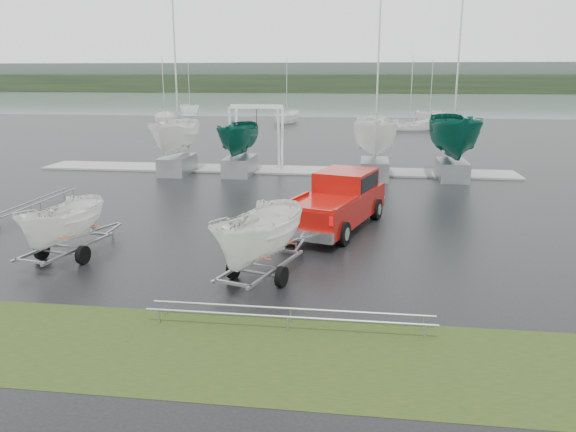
{
  "coord_description": "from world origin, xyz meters",
  "views": [
    {
      "loc": [
        5.65,
        -21.95,
        5.93
      ],
      "look_at": [
        3.14,
        -3.36,
        1.2
      ],
      "focal_mm": 35.0,
      "sensor_mm": 36.0,
      "label": 1
    }
  ],
  "objects": [
    {
      "name": "moored_boat_3",
      "position": [
        14.19,
        55.08,
        0.01
      ],
      "size": [
        3.19,
        3.19,
        10.96
      ],
      "rotation": [
        0.0,
        0.0,
        5.5
      ],
      "color": "white",
      "rests_on": "ground"
    },
    {
      "name": "mast_rack_0",
      "position": [
        -9.0,
        1.0,
        0.35
      ],
      "size": [
        0.56,
        6.5,
        0.06
      ],
      "rotation": [
        0.0,
        0.0,
        1.57
      ],
      "color": "gray",
      "rests_on": "ground"
    },
    {
      "name": "dock",
      "position": [
        0.0,
        13.0,
        0.05
      ],
      "size": [
        30.0,
        3.0,
        0.12
      ],
      "primitive_type": "cube",
      "color": "gray",
      "rests_on": "ground"
    },
    {
      "name": "grass_verge",
      "position": [
        0.0,
        -11.0,
        0.0
      ],
      "size": [
        40.0,
        40.0,
        0.0
      ],
      "primitive_type": "plane",
      "color": "black",
      "rests_on": "ground"
    },
    {
      "name": "ground_plane",
      "position": [
        0.0,
        0.0,
        0.0
      ],
      "size": [
        120.0,
        120.0,
        0.0
      ],
      "primitive_type": "plane",
      "color": "black",
      "rests_on": "ground"
    },
    {
      "name": "keelboat_2",
      "position": [
        6.32,
        11.0,
        4.08
      ],
      "size": [
        2.56,
        3.2,
        10.73
      ],
      "color": "gray",
      "rests_on": "ground"
    },
    {
      "name": "mast_rack_2",
      "position": [
        4.0,
        -9.5,
        0.35
      ],
      "size": [
        7.0,
        0.56,
        0.06
      ],
      "color": "gray",
      "rests_on": "ground"
    },
    {
      "name": "pickup_truck",
      "position": [
        4.74,
        -0.03,
        1.12
      ],
      "size": [
        4.02,
        6.84,
        2.15
      ],
      "rotation": [
        0.0,
        0.0,
        -0.3
      ],
      "color": "#930C08",
      "rests_on": "ground"
    },
    {
      "name": "moored_boat_0",
      "position": [
        -18.24,
        43.92,
        0.0
      ],
      "size": [
        3.41,
        3.44,
        11.37
      ],
      "rotation": [
        0.0,
        0.0,
        3.58
      ],
      "color": "white",
      "rests_on": "ground"
    },
    {
      "name": "keelboat_1",
      "position": [
        -1.78,
        11.2,
        3.3
      ],
      "size": [
        2.11,
        3.2,
        6.71
      ],
      "color": "gray",
      "rests_on": "ground"
    },
    {
      "name": "trailer_hitched",
      "position": [
        2.73,
        -6.49,
        2.69
      ],
      "size": [
        2.2,
        3.79,
        4.96
      ],
      "rotation": [
        0.0,
        0.0,
        -0.3
      ],
      "color": "gray",
      "rests_on": "ground"
    },
    {
      "name": "moored_boat_1",
      "position": [
        -4.2,
        49.7,
        0.01
      ],
      "size": [
        2.79,
        2.84,
        11.08
      ],
      "rotation": [
        0.0,
        0.0,
        2.92
      ],
      "color": "white",
      "rests_on": "ground"
    },
    {
      "name": "treeline",
      "position": [
        0.0,
        170.0,
        3.0
      ],
      "size": [
        300.0,
        8.0,
        6.0
      ],
      "primitive_type": "cube",
      "color": "black",
      "rests_on": "ground"
    },
    {
      "name": "lake",
      "position": [
        0.0,
        100.0,
        -0.01
      ],
      "size": [
        300.0,
        300.0,
        0.0
      ],
      "primitive_type": "plane",
      "color": "gray",
      "rests_on": "ground"
    },
    {
      "name": "moored_boat_2",
      "position": [
        10.59,
        41.71,
        0.01
      ],
      "size": [
        2.39,
        2.34,
        10.79
      ],
      "rotation": [
        0.0,
        0.0,
        1.69
      ],
      "color": "white",
      "rests_on": "ground"
    },
    {
      "name": "boat_hoist",
      "position": [
        -1.05,
        13.0,
        2.67
      ],
      "size": [
        3.3,
        2.18,
        4.12
      ],
      "color": "silver",
      "rests_on": "ground"
    },
    {
      "name": "keelboat_0",
      "position": [
        -5.66,
        11.0,
        3.55
      ],
      "size": [
        2.25,
        3.2,
        10.41
      ],
      "color": "gray",
      "rests_on": "ground"
    },
    {
      "name": "trailer_parked",
      "position": [
        -3.96,
        -5.47,
        2.38
      ],
      "size": [
        1.86,
        3.74,
        4.35
      ],
      "rotation": [
        0.0,
        0.0,
        -0.16
      ],
      "color": "gray",
      "rests_on": "ground"
    },
    {
      "name": "keelboat_3",
      "position": [
        10.79,
        11.3,
        4.3
      ],
      "size": [
        2.7,
        3.2,
        10.88
      ],
      "color": "gray",
      "rests_on": "ground"
    },
    {
      "name": "moored_boat_4",
      "position": [
        -22.13,
        66.29,
        0.01
      ],
      "size": [
        3.07,
        3.09,
        10.89
      ],
      "rotation": [
        0.0,
        0.0,
        0.63
      ],
      "color": "white",
      "rests_on": "ground"
    },
    {
      "name": "far_hill",
      "position": [
        0.0,
        178.0,
        5.0
      ],
      "size": [
        300.0,
        6.0,
        10.0
      ],
      "primitive_type": "cube",
      "color": "#4C5651",
      "rests_on": "ground"
    }
  ]
}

